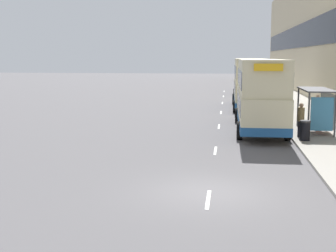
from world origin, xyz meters
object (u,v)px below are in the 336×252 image
at_px(bus_shelter, 320,102).
at_px(pedestrian_2, 317,108).
at_px(pedestrian_3, 301,120).
at_px(litter_bin, 305,130).
at_px(car_0, 242,87).
at_px(double_decker_bus_near, 260,93).
at_px(car_1, 244,83).
at_px(double_decker_bus_ahead, 250,82).

bearing_deg(bus_shelter, pedestrian_2, 81.23).
bearing_deg(pedestrian_3, litter_bin, -85.82).
bearing_deg(car_0, pedestrian_2, -80.03).
distance_m(double_decker_bus_near, pedestrian_2, 5.36).
relative_size(car_0, car_1, 0.97).
distance_m(pedestrian_3, litter_bin, 1.13).
distance_m(car_0, pedestrian_2, 24.84).
xyz_separation_m(double_decker_bus_near, car_0, (-0.33, 27.87, -1.44)).
xyz_separation_m(bus_shelter, double_decker_bus_near, (-3.30, 0.98, 0.41)).
xyz_separation_m(double_decker_bus_near, pedestrian_2, (3.97, 3.40, -1.19)).
distance_m(car_1, pedestrian_3, 39.42).
height_order(double_decker_bus_ahead, car_1, double_decker_bus_ahead).
height_order(car_0, car_1, car_1).
xyz_separation_m(double_decker_bus_near, car_1, (0.18, 36.59, -1.42)).
xyz_separation_m(bus_shelter, pedestrian_3, (-1.30, -1.81, -0.79)).
bearing_deg(pedestrian_2, double_decker_bus_near, -139.44).
bearing_deg(double_decker_bus_near, car_0, 90.67).
distance_m(car_1, litter_bin, 40.48).
height_order(pedestrian_2, litter_bin, pedestrian_2).
xyz_separation_m(car_1, pedestrian_2, (3.80, -33.19, 0.23)).
xyz_separation_m(car_1, litter_bin, (1.90, -40.43, -0.19)).
distance_m(bus_shelter, double_decker_bus_ahead, 13.83).
bearing_deg(car_1, pedestrian_2, -83.47).
bearing_deg(car_1, double_decker_bus_ahead, -90.67).
xyz_separation_m(double_decker_bus_ahead, litter_bin, (2.18, -16.25, -1.62)).
relative_size(double_decker_bus_near, pedestrian_2, 5.60).
bearing_deg(car_0, litter_bin, -85.67).
bearing_deg(pedestrian_2, double_decker_bus_ahead, 114.36).
relative_size(double_decker_bus_ahead, pedestrian_3, 5.75).
height_order(car_0, litter_bin, car_0).
distance_m(double_decker_bus_near, car_0, 27.90).
distance_m(car_0, litter_bin, 31.79).
height_order(car_1, litter_bin, car_1).
relative_size(double_decker_bus_near, litter_bin, 9.96).
relative_size(pedestrian_2, litter_bin, 1.78).
distance_m(double_decker_bus_ahead, car_0, 15.52).
xyz_separation_m(double_decker_bus_near, pedestrian_3, (2.00, -2.79, -1.20)).
relative_size(double_decker_bus_near, car_0, 2.72).
bearing_deg(bus_shelter, car_1, 94.75).
height_order(bus_shelter, double_decker_bus_near, double_decker_bus_near).
height_order(double_decker_bus_ahead, pedestrian_2, double_decker_bus_ahead).
xyz_separation_m(double_decker_bus_near, litter_bin, (2.08, -3.84, -1.61)).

